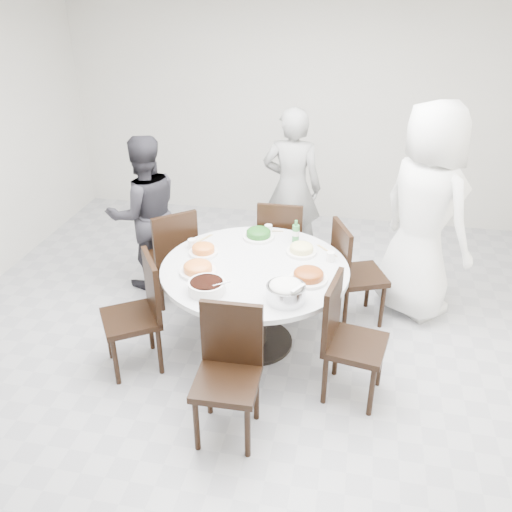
% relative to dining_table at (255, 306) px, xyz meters
% --- Properties ---
extents(floor, '(6.00, 6.00, 0.01)m').
position_rel_dining_table_xyz_m(floor, '(0.17, -0.22, -0.38)').
color(floor, '#A5A6AA').
rests_on(floor, ground).
extents(wall_back, '(6.00, 0.01, 2.80)m').
position_rel_dining_table_xyz_m(wall_back, '(0.17, 2.78, 1.02)').
color(wall_back, beige).
rests_on(wall_back, ground).
extents(dining_table, '(1.50, 1.50, 0.75)m').
position_rel_dining_table_xyz_m(dining_table, '(0.00, 0.00, 0.00)').
color(dining_table, silver).
rests_on(dining_table, floor).
extents(chair_ne, '(0.55, 0.55, 0.95)m').
position_rel_dining_table_xyz_m(chair_ne, '(0.83, 0.54, 0.10)').
color(chair_ne, black).
rests_on(chair_ne, floor).
extents(chair_n, '(0.43, 0.43, 0.95)m').
position_rel_dining_table_xyz_m(chair_n, '(0.07, 1.00, 0.10)').
color(chair_n, black).
rests_on(chair_n, floor).
extents(chair_nw, '(0.59, 0.59, 0.95)m').
position_rel_dining_table_xyz_m(chair_nw, '(-0.93, 0.56, 0.10)').
color(chair_nw, black).
rests_on(chair_nw, floor).
extents(chair_sw, '(0.58, 0.58, 0.95)m').
position_rel_dining_table_xyz_m(chair_sw, '(-0.89, -0.47, 0.10)').
color(chair_sw, black).
rests_on(chair_sw, floor).
extents(chair_s, '(0.43, 0.43, 0.95)m').
position_rel_dining_table_xyz_m(chair_s, '(0.02, -1.03, 0.10)').
color(chair_s, black).
rests_on(chair_s, floor).
extents(chair_se, '(0.49, 0.49, 0.95)m').
position_rel_dining_table_xyz_m(chair_se, '(0.83, -0.47, 0.10)').
color(chair_se, black).
rests_on(chair_se, floor).
extents(diner_right, '(1.09, 1.12, 1.94)m').
position_rel_dining_table_xyz_m(diner_right, '(1.34, 0.82, 0.60)').
color(diner_right, white).
rests_on(diner_right, floor).
extents(diner_middle, '(0.61, 0.41, 1.67)m').
position_rel_dining_table_xyz_m(diner_middle, '(0.08, 1.54, 0.46)').
color(diner_middle, black).
rests_on(diner_middle, floor).
extents(diner_left, '(0.94, 0.90, 1.52)m').
position_rel_dining_table_xyz_m(diner_left, '(-1.23, 0.80, 0.39)').
color(diner_left, black).
rests_on(diner_left, floor).
extents(dish_greens, '(0.27, 0.27, 0.07)m').
position_rel_dining_table_xyz_m(dish_greens, '(-0.07, 0.51, 0.41)').
color(dish_greens, white).
rests_on(dish_greens, dining_table).
extents(dish_pale, '(0.25, 0.25, 0.07)m').
position_rel_dining_table_xyz_m(dish_pale, '(0.34, 0.29, 0.41)').
color(dish_pale, white).
rests_on(dish_pale, dining_table).
extents(dish_orange, '(0.24, 0.24, 0.06)m').
position_rel_dining_table_xyz_m(dish_orange, '(-0.46, 0.13, 0.41)').
color(dish_orange, white).
rests_on(dish_orange, dining_table).
extents(dish_redbrown, '(0.29, 0.29, 0.07)m').
position_rel_dining_table_xyz_m(dish_redbrown, '(0.44, -0.13, 0.41)').
color(dish_redbrown, white).
rests_on(dish_redbrown, dining_table).
extents(dish_tofu, '(0.29, 0.29, 0.07)m').
position_rel_dining_table_xyz_m(dish_tofu, '(-0.41, -0.19, 0.41)').
color(dish_tofu, white).
rests_on(dish_tofu, dining_table).
extents(rice_bowl, '(0.28, 0.28, 0.12)m').
position_rel_dining_table_xyz_m(rice_bowl, '(0.31, -0.44, 0.44)').
color(rice_bowl, silver).
rests_on(rice_bowl, dining_table).
extents(soup_bowl, '(0.28, 0.28, 0.08)m').
position_rel_dining_table_xyz_m(soup_bowl, '(-0.27, -0.44, 0.42)').
color(soup_bowl, white).
rests_on(soup_bowl, dining_table).
extents(beverage_bottle, '(0.06, 0.06, 0.21)m').
position_rel_dining_table_xyz_m(beverage_bottle, '(0.26, 0.49, 0.48)').
color(beverage_bottle, '#30793A').
rests_on(beverage_bottle, dining_table).
extents(tea_cups, '(0.07, 0.07, 0.08)m').
position_rel_dining_table_xyz_m(tea_cups, '(-0.04, 0.64, 0.42)').
color(tea_cups, white).
rests_on(tea_cups, dining_table).
extents(chopsticks, '(0.24, 0.04, 0.01)m').
position_rel_dining_table_xyz_m(chopsticks, '(0.01, 0.69, 0.38)').
color(chopsticks, tan).
rests_on(chopsticks, dining_table).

